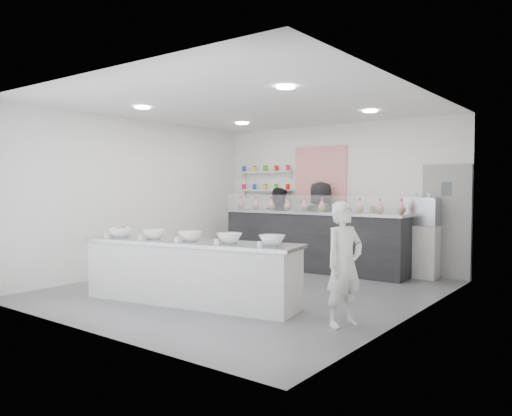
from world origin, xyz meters
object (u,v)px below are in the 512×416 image
at_px(prep_counter, 190,272).
at_px(espresso_machine, 422,211).
at_px(back_bar, 313,241).
at_px(staff_left, 278,226).
at_px(espresso_ledge, 402,249).
at_px(staff_right, 321,225).
at_px(woman_prep, 344,264).

distance_m(prep_counter, espresso_machine, 4.57).
height_order(back_bar, staff_left, staff_left).
height_order(espresso_ledge, staff_right, staff_right).
distance_m(espresso_machine, staff_left, 3.14).
relative_size(staff_left, staff_right, 0.92).
xyz_separation_m(prep_counter, staff_right, (-0.03, 3.85, 0.44)).
height_order(espresso_machine, woman_prep, woman_prep).
bearing_deg(espresso_ledge, espresso_machine, 0.00).
relative_size(prep_counter, staff_left, 2.01).
distance_m(prep_counter, woman_prep, 2.36).
xyz_separation_m(espresso_ledge, staff_right, (-1.67, -0.18, 0.40)).
distance_m(back_bar, espresso_machine, 2.17).
bearing_deg(woman_prep, espresso_ledge, 30.48).
bearing_deg(prep_counter, back_bar, 78.62).
relative_size(back_bar, woman_prep, 2.55).
bearing_deg(woman_prep, espresso_machine, 25.03).
relative_size(back_bar, staff_right, 2.15).
xyz_separation_m(back_bar, espresso_machine, (2.00, 0.56, 0.64)).
relative_size(espresso_ledge, woman_prep, 0.89).
bearing_deg(espresso_machine, back_bar, -164.41).
bearing_deg(espresso_ledge, back_bar, -161.17).
distance_m(prep_counter, staff_right, 3.88).
height_order(espresso_ledge, espresso_machine, espresso_machine).
bearing_deg(espresso_machine, staff_right, -174.95).
bearing_deg(staff_right, prep_counter, 84.25).
distance_m(back_bar, espresso_ledge, 1.73).
distance_m(back_bar, woman_prep, 3.95).
bearing_deg(espresso_ledge, staff_left, -176.24).
relative_size(espresso_ledge, espresso_machine, 2.20).
height_order(staff_left, staff_right, staff_right).
distance_m(back_bar, staff_left, 1.19).
relative_size(woman_prep, staff_right, 0.84).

